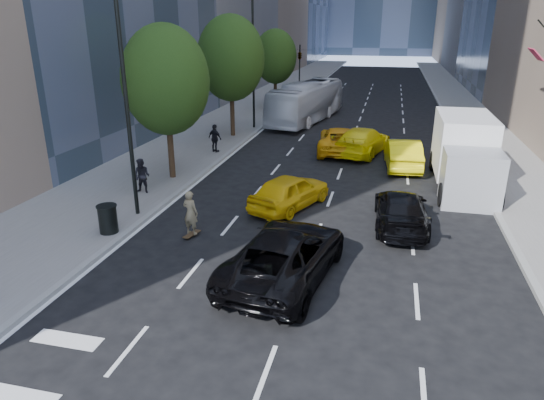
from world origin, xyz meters
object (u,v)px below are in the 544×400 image
(skateboarder, at_px, (191,216))
(black_sedan_mercedes, at_px, (401,210))
(city_bus, at_px, (307,102))
(black_sedan_lincoln, at_px, (285,254))
(box_truck, at_px, (465,153))
(trash_can, at_px, (108,219))

(skateboarder, height_order, black_sedan_mercedes, skateboarder)
(black_sedan_mercedes, bearing_deg, city_bus, -73.04)
(black_sedan_lincoln, height_order, black_sedan_mercedes, black_sedan_lincoln)
(black_sedan_lincoln, distance_m, box_truck, 12.67)
(skateboarder, bearing_deg, trash_can, 25.30)
(city_bus, height_order, box_truck, box_truck)
(black_sedan_mercedes, relative_size, box_truck, 0.69)
(skateboarder, relative_size, trash_can, 1.65)
(skateboarder, height_order, trash_can, skateboarder)
(skateboarder, relative_size, black_sedan_lincoln, 0.29)
(skateboarder, height_order, city_bus, city_bus)
(city_bus, bearing_deg, skateboarder, -80.43)
(skateboarder, bearing_deg, city_bus, -77.75)
(black_sedan_mercedes, distance_m, trash_can, 11.20)
(city_bus, relative_size, trash_can, 10.89)
(black_sedan_lincoln, xyz_separation_m, trash_can, (-7.10, 1.58, -0.15))
(skateboarder, distance_m, black_sedan_mercedes, 8.12)
(black_sedan_lincoln, bearing_deg, trash_can, -4.19)
(skateboarder, bearing_deg, black_sedan_mercedes, -146.44)
(city_bus, bearing_deg, box_truck, -44.91)
(city_bus, xyz_separation_m, trash_can, (-3.40, -24.00, -0.90))
(black_sedan_mercedes, xyz_separation_m, city_bus, (-7.25, 20.51, 0.86))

